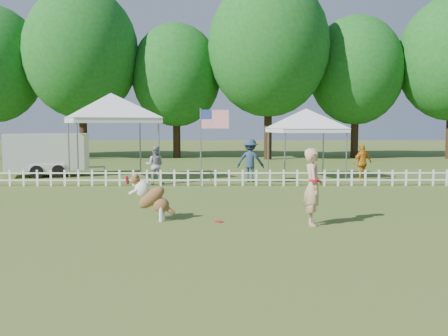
# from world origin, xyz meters

# --- Properties ---
(ground) EXTENTS (120.00, 120.00, 0.00)m
(ground) POSITION_xyz_m (0.00, 0.00, 0.00)
(ground) COLOR #3C5C1D
(ground) RESTS_ON ground
(picket_fence) EXTENTS (22.00, 0.08, 0.60)m
(picket_fence) POSITION_xyz_m (0.00, 7.00, 0.30)
(picket_fence) COLOR white
(picket_fence) RESTS_ON ground
(handler) EXTENTS (0.46, 0.66, 1.72)m
(handler) POSITION_xyz_m (1.99, -0.12, 0.86)
(handler) COLOR tan
(handler) RESTS_ON ground
(dog) EXTENTS (1.08, 0.46, 1.08)m
(dog) POSITION_xyz_m (-1.66, 0.45, 0.54)
(dog) COLOR brown
(dog) RESTS_ON ground
(frisbee_on_turf) EXTENTS (0.25, 0.25, 0.02)m
(frisbee_on_turf) POSITION_xyz_m (-0.10, 0.24, 0.01)
(frisbee_on_turf) COLOR red
(frisbee_on_turf) RESTS_ON ground
(canopy_tent_left) EXTENTS (4.33, 4.33, 3.42)m
(canopy_tent_left) POSITION_xyz_m (-4.45, 9.04, 1.71)
(canopy_tent_left) COLOR white
(canopy_tent_left) RESTS_ON ground
(canopy_tent_right) EXTENTS (3.16, 3.16, 2.85)m
(canopy_tent_right) POSITION_xyz_m (3.49, 9.63, 1.42)
(canopy_tent_right) COLOR white
(canopy_tent_right) RESTS_ON ground
(cargo_trailer) EXTENTS (4.67, 3.17, 1.89)m
(cargo_trailer) POSITION_xyz_m (-7.61, 10.58, 0.94)
(cargo_trailer) COLOR silver
(cargo_trailer) RESTS_ON ground
(flag_pole) EXTENTS (1.09, 0.29, 2.83)m
(flag_pole) POSITION_xyz_m (-0.77, 6.73, 1.41)
(flag_pole) COLOR gray
(flag_pole) RESTS_ON ground
(spectator_a) EXTENTS (0.72, 0.56, 1.45)m
(spectator_a) POSITION_xyz_m (-2.52, 7.56, 0.73)
(spectator_a) COLOR #999A9F
(spectator_a) RESTS_ON ground
(spectator_b) EXTENTS (1.20, 0.85, 1.68)m
(spectator_b) POSITION_xyz_m (1.11, 8.38, 0.84)
(spectator_b) COLOR #263952
(spectator_b) RESTS_ON ground
(spectator_c) EXTENTS (0.93, 0.63, 1.46)m
(spectator_c) POSITION_xyz_m (5.57, 8.54, 0.73)
(spectator_c) COLOR orange
(spectator_c) RESTS_ON ground
(tree_left) EXTENTS (7.40, 7.40, 12.00)m
(tree_left) POSITION_xyz_m (-9.00, 21.50, 6.00)
(tree_left) COLOR #175218
(tree_left) RESTS_ON ground
(tree_center_left) EXTENTS (6.00, 6.00, 9.80)m
(tree_center_left) POSITION_xyz_m (-3.00, 22.50, 4.90)
(tree_center_left) COLOR #175218
(tree_center_left) RESTS_ON ground
(tree_center_right) EXTENTS (7.60, 7.60, 12.60)m
(tree_center_right) POSITION_xyz_m (3.00, 21.00, 6.30)
(tree_center_right) COLOR #175218
(tree_center_right) RESTS_ON ground
(tree_right) EXTENTS (6.20, 6.20, 10.40)m
(tree_right) POSITION_xyz_m (9.00, 22.50, 5.20)
(tree_right) COLOR #175218
(tree_right) RESTS_ON ground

